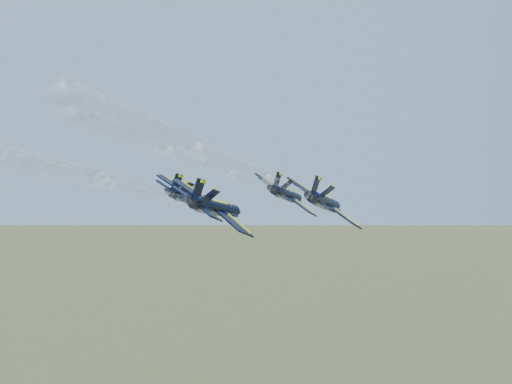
# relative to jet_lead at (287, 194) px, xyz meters

# --- Properties ---
(jet_lead) EXTENTS (10.92, 17.28, 7.34)m
(jet_lead) POSITION_rel_jet_lead_xyz_m (0.00, 0.00, 0.00)
(jet_lead) COLOR black
(jet_left) EXTENTS (10.92, 17.28, 7.34)m
(jet_left) POSITION_rel_jet_lead_xyz_m (-14.68, -9.33, 0.00)
(jet_left) COLOR black
(jet_right) EXTENTS (10.92, 17.28, 7.34)m
(jet_right) POSITION_rel_jet_lead_xyz_m (6.18, -17.23, 0.00)
(jet_right) COLOR black
(jet_slot) EXTENTS (10.92, 17.28, 7.34)m
(jet_slot) POSITION_rel_jet_lead_xyz_m (-8.15, -27.41, 0.00)
(jet_slot) COLOR black
(smoke_trail_lead) EXTENTS (18.15, 52.89, 2.31)m
(smoke_trail_lead) POSITION_rel_jet_lead_xyz_m (-12.35, -39.36, 0.03)
(smoke_trail_lead) COLOR white
(smoke_trail_right) EXTENTS (18.15, 52.89, 2.31)m
(smoke_trail_right) POSITION_rel_jet_lead_xyz_m (-6.17, -56.59, 0.03)
(smoke_trail_right) COLOR white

